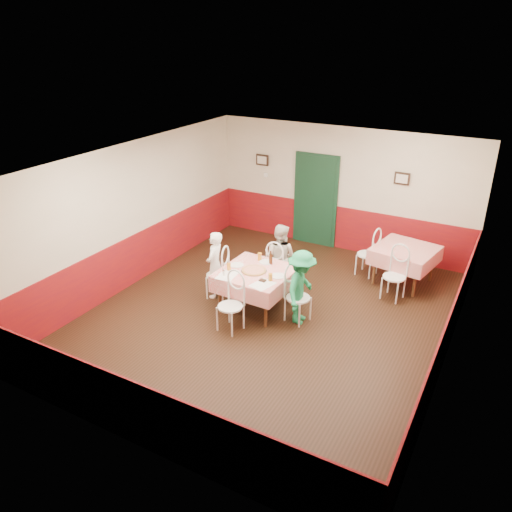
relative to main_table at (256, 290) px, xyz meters
The scene contains 39 objects.
floor 0.53m from the main_table, 21.03° to the right, with size 7.00×7.00×0.00m, color black.
ceiling 2.45m from the main_table, 21.03° to the right, with size 7.00×7.00×0.00m, color white.
back_wall 3.54m from the main_table, 84.16° to the left, with size 6.00×0.10×2.80m, color beige.
front_wall 3.79m from the main_table, 84.58° to the right, with size 6.00×0.10×2.80m, color beige.
left_wall 2.85m from the main_table, behind, with size 0.10×7.00×2.80m, color beige.
right_wall 3.50m from the main_table, ahead, with size 0.10×7.00×2.80m, color beige.
wainscot_back 3.37m from the main_table, 84.13° to the left, with size 6.00×0.03×1.00m, color maroon.
wainscot_front 3.64m from the main_table, 84.56° to the right, with size 6.00×0.03×1.00m, color maroon.
wainscot_left 2.65m from the main_table, behind, with size 0.03×7.00×1.00m, color maroon.
wainscot_right 3.33m from the main_table, ahead, with size 0.03×7.00×1.00m, color maroon.
door 3.40m from the main_table, 94.40° to the left, with size 0.96×0.06×2.10m, color black.
picture_left 3.99m from the main_table, 116.52° to the left, with size 0.32×0.03×0.26m, color black.
picture_right 3.99m from the main_table, 63.63° to the left, with size 0.32×0.03×0.26m, color black.
thermostat 3.83m from the main_table, 115.12° to the left, with size 0.10×0.03×0.10m, color white.
main_table is the anchor object (origin of this frame).
second_table 3.13m from the main_table, 47.68° to the left, with size 1.12×1.12×0.77m, color red.
chair_left 0.85m from the main_table, behind, with size 0.42×0.42×0.90m, color white, non-canonical shape.
chair_right 0.85m from the main_table, ahead, with size 0.42×0.42×0.90m, color white, non-canonical shape.
chair_far 0.85m from the main_table, 88.10° to the left, with size 0.42×0.42×0.90m, color white, non-canonical shape.
chair_near 0.85m from the main_table, 91.90° to the right, with size 0.42×0.42×0.90m, color white, non-canonical shape.
chair_second_a 2.68m from the main_table, 59.63° to the left, with size 0.42×0.42×0.90m, color white, non-canonical shape.
chair_second_b 2.62m from the main_table, 36.56° to the left, with size 0.42×0.42×0.90m, color white, non-canonical shape.
pizza 0.40m from the main_table, 130.23° to the right, with size 0.43×0.43×0.03m, color #B74723.
plate_left 0.57m from the main_table, behind, with size 0.25×0.25×0.01m, color white.
plate_right 0.59m from the main_table, ahead, with size 0.25×0.25×0.01m, color white.
plate_far 0.56m from the main_table, 90.88° to the left, with size 0.25×0.25×0.01m, color white.
glass_a 0.66m from the main_table, 154.22° to the right, with size 0.07×0.07×0.13m, color #BF7219.
glass_b 0.64m from the main_table, 28.35° to the right, with size 0.07×0.07×0.13m, color #BF7219.
glass_c 0.64m from the main_table, 109.93° to the left, with size 0.08×0.08×0.14m, color #BF7219.
beer_bottle 0.63m from the main_table, 75.13° to the left, with size 0.06×0.06×0.23m, color #381C0A.
shaker_a 0.73m from the main_table, 133.46° to the right, with size 0.04×0.04×0.09m, color silver.
shaker_b 0.73m from the main_table, 132.58° to the right, with size 0.04×0.04×0.09m, color silver.
shaker_c 0.72m from the main_table, 141.58° to the right, with size 0.04×0.04×0.09m, color #B23319.
menu_left 0.66m from the main_table, 130.74° to the right, with size 0.30×0.40×0.00m, color white.
menu_right 0.66m from the main_table, 49.25° to the right, with size 0.30×0.40×0.00m, color white.
wallet 0.57m from the main_table, 45.23° to the right, with size 0.11×0.09×0.02m, color black.
diner_left 0.94m from the main_table, behind, with size 0.48×0.31×1.31m, color gray.
diner_far 0.95m from the main_table, 88.10° to the left, with size 0.65×0.51×1.34m, color gray.
diner_right 0.95m from the main_table, ahead, with size 0.87×0.50×1.34m, color gray.
Camera 1 is at (3.50, -6.85, 4.73)m, focal length 35.00 mm.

